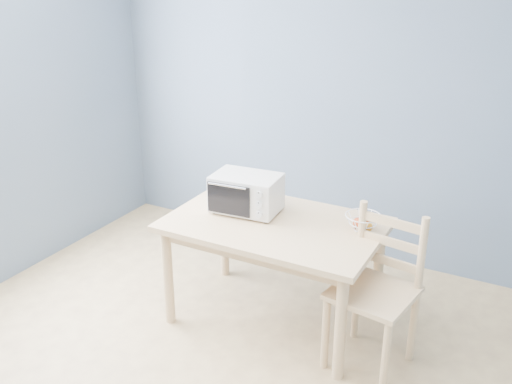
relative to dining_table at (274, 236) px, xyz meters
The scene contains 5 objects.
room 1.22m from the dining_table, 95.47° to the right, with size 4.01×4.51×2.61m.
dining_table is the anchor object (origin of this frame).
toaster_oven 0.36m from the dining_table, 167.37° to the left, with size 0.47×0.37×0.27m.
fruit_basket 0.60m from the dining_table, 15.85° to the left, with size 0.27×0.27×0.12m.
dining_chair 0.77m from the dining_table, ahead, with size 0.53×0.53×0.99m.
Camera 1 is at (1.60, -2.03, 2.34)m, focal length 40.00 mm.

